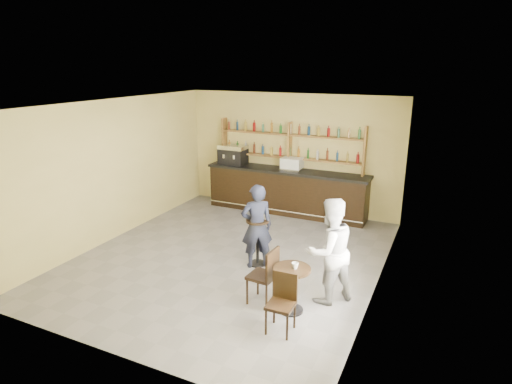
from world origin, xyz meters
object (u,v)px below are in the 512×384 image
at_px(pedestal_table, 258,242).
at_px(man_main, 257,226).
at_px(bar_counter, 286,191).
at_px(cafe_table, 291,290).
at_px(chair_south, 281,305).
at_px(pastry_case, 292,164).
at_px(patron_second, 329,251).
at_px(espresso_machine, 233,155).
at_px(chair_west, 262,275).

bearing_deg(pedestal_table, man_main, -76.39).
height_order(bar_counter, cafe_table, bar_counter).
xyz_separation_m(bar_counter, pedestal_table, (0.62, -3.22, -0.12)).
height_order(pedestal_table, chair_south, pedestal_table).
bearing_deg(man_main, chair_south, 88.82).
distance_m(pastry_case, patron_second, 4.52).
distance_m(pedestal_table, chair_south, 2.31).
bearing_deg(chair_south, man_main, 123.06).
bearing_deg(patron_second, bar_counter, -109.04).
relative_size(man_main, cafe_table, 2.20).
bearing_deg(pastry_case, cafe_table, -79.10).
bearing_deg(cafe_table, chair_south, -85.24).
bearing_deg(bar_counter, espresso_machine, 180.00).
xyz_separation_m(pedestal_table, chair_south, (1.28, -1.93, -0.02)).
bearing_deg(bar_counter, pastry_case, 0.00).
height_order(espresso_machine, pastry_case, espresso_machine).
relative_size(man_main, chair_west, 1.70).
bearing_deg(patron_second, pastry_case, -110.63).
bearing_deg(espresso_machine, pedestal_table, -52.07).
xyz_separation_m(pastry_case, man_main, (0.50, -3.30, -0.52)).
bearing_deg(man_main, espresso_machine, -90.87).
xyz_separation_m(bar_counter, pastry_case, (0.14, 0.00, 0.77)).
distance_m(pastry_case, cafe_table, 4.96).
height_order(cafe_table, chair_south, chair_south).
height_order(chair_west, chair_south, chair_west).
bearing_deg(espresso_machine, pastry_case, 2.98).
relative_size(bar_counter, patron_second, 2.42).
relative_size(pastry_case, chair_south, 0.60).
distance_m(pastry_case, chair_west, 4.72).
xyz_separation_m(bar_counter, man_main, (0.64, -3.30, 0.26)).
bearing_deg(cafe_table, bar_counter, 112.11).
distance_m(man_main, chair_south, 2.27).
relative_size(pedestal_table, chair_west, 0.95).
relative_size(bar_counter, man_main, 2.60).
distance_m(chair_west, patron_second, 1.21).
bearing_deg(pastry_case, chair_west, -85.25).
relative_size(cafe_table, patron_second, 0.42).
height_order(espresso_machine, man_main, espresso_machine).
height_order(espresso_machine, cafe_table, espresso_machine).
bearing_deg(bar_counter, cafe_table, -67.89).
relative_size(cafe_table, chair_west, 0.78).
xyz_separation_m(espresso_machine, chair_south, (3.53, -5.15, -1.02)).
bearing_deg(espresso_machine, bar_counter, 2.98).
bearing_deg(chair_west, pastry_case, -161.09).
bearing_deg(pastry_case, espresso_machine, 170.36).
xyz_separation_m(bar_counter, espresso_machine, (-1.63, 0.00, 0.87)).
xyz_separation_m(espresso_machine, patron_second, (3.92, -3.95, -0.55)).
bearing_deg(patron_second, chair_south, 22.65).
height_order(cafe_table, chair_west, chair_west).
distance_m(espresso_machine, pedestal_table, 4.05).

